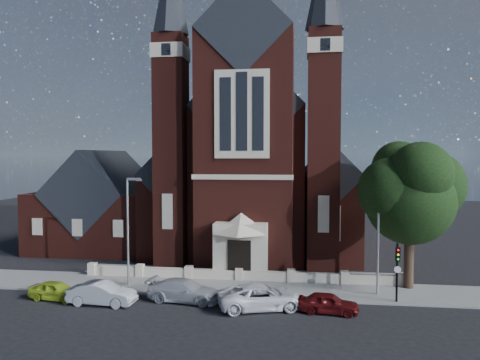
% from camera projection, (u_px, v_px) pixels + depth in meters
% --- Properties ---
extents(ground, '(120.00, 120.00, 0.00)m').
position_uv_depth(ground, '(251.00, 257.00, 44.61)').
color(ground, black).
rests_on(ground, ground).
extents(pavement_strip, '(60.00, 5.00, 0.12)m').
position_uv_depth(pavement_strip, '(236.00, 288.00, 34.22)').
color(pavement_strip, slate).
rests_on(pavement_strip, ground).
extents(forecourt_paving, '(26.00, 3.00, 0.14)m').
position_uv_depth(forecourt_paving, '(243.00, 274.00, 38.18)').
color(forecourt_paving, slate).
rests_on(forecourt_paving, ground).
extents(forecourt_wall, '(24.00, 0.40, 0.90)m').
position_uv_depth(forecourt_wall, '(239.00, 281.00, 36.20)').
color(forecourt_wall, beige).
rests_on(forecourt_wall, ground).
extents(church, '(20.01, 34.90, 29.20)m').
position_uv_depth(church, '(259.00, 169.00, 52.03)').
color(church, '#4B1B14').
rests_on(church, ground).
extents(parish_hall, '(12.00, 12.20, 10.24)m').
position_uv_depth(parish_hall, '(105.00, 209.00, 49.51)').
color(parish_hall, '#4B1B14').
rests_on(parish_hall, ground).
extents(street_tree, '(6.40, 6.60, 10.70)m').
position_uv_depth(street_tree, '(412.00, 194.00, 33.36)').
color(street_tree, black).
rests_on(street_tree, ground).
extents(street_lamp_left, '(1.16, 0.22, 8.09)m').
position_uv_depth(street_lamp_left, '(129.00, 225.00, 34.54)').
color(street_lamp_left, gray).
rests_on(street_lamp_left, ground).
extents(street_lamp_right, '(1.16, 0.22, 8.09)m').
position_uv_depth(street_lamp_right, '(380.00, 230.00, 32.13)').
color(street_lamp_right, gray).
rests_on(street_lamp_right, ground).
extents(traffic_signal, '(0.28, 0.42, 4.00)m').
position_uv_depth(traffic_signal, '(397.00, 265.00, 30.56)').
color(traffic_signal, black).
rests_on(traffic_signal, ground).
extents(car_lime_van, '(3.88, 1.99, 1.26)m').
position_uv_depth(car_lime_van, '(56.00, 291.00, 31.50)').
color(car_lime_van, '#A5C327').
rests_on(car_lime_van, ground).
extents(car_silver_a, '(4.51, 1.73, 1.46)m').
position_uv_depth(car_silver_a, '(102.00, 294.00, 30.48)').
color(car_silver_a, '#ADB1B5').
rests_on(car_silver_a, ground).
extents(car_silver_b, '(5.24, 2.67, 1.46)m').
position_uv_depth(car_silver_b, '(184.00, 291.00, 31.16)').
color(car_silver_b, '#B1B3B9').
rests_on(car_silver_b, ground).
extents(car_white_suv, '(6.05, 4.04, 1.54)m').
position_uv_depth(car_white_suv, '(261.00, 297.00, 29.64)').
color(car_white_suv, white).
rests_on(car_white_suv, ground).
extents(car_dark_red, '(3.87, 1.90, 1.27)m').
position_uv_depth(car_dark_red, '(328.00, 303.00, 28.84)').
color(car_dark_red, '#550E10').
rests_on(car_dark_red, ground).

